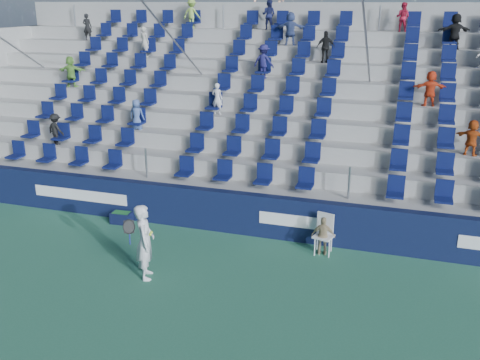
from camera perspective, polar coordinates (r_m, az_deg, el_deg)
name	(u,v)px	position (r m, az deg, el deg)	size (l,w,h in m)	color
ground	(195,285)	(12.65, -4.82, -11.13)	(70.00, 70.00, 0.00)	#2F6F52
sponsor_wall	(237,213)	(15.05, -0.31, -3.49)	(24.00, 0.32, 1.20)	#0F1739
grandstand	(281,122)	(19.30, 4.39, 6.22)	(24.00, 8.17, 6.63)	#9E9E99
tennis_player	(145,242)	(12.74, -10.11, -6.50)	(0.73, 0.79, 1.84)	silver
line_judge_chair	(324,231)	(14.08, 8.99, -5.35)	(0.56, 0.58, 1.05)	white
line_judge	(323,236)	(13.97, 8.87, -5.92)	(0.60, 0.25, 1.03)	tan
ball_bin	(122,217)	(16.22, -12.51, -3.88)	(0.62, 0.43, 0.34)	black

